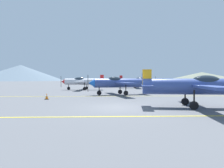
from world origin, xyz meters
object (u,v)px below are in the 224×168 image
object	(u,v)px
airplane_mid	(119,83)
traffic_cone_front	(47,96)
airplane_far	(83,81)
car_sedan	(178,86)
airplane_near	(197,86)
airplane_back	(137,81)

from	to	relation	value
airplane_mid	traffic_cone_front	xyz separation A→B (m)	(-7.17, -5.08, -1.17)
traffic_cone_front	airplane_far	bearing A→B (deg)	83.88
car_sedan	traffic_cone_front	size ratio (longest dim) A/B	7.49
airplane_near	airplane_mid	bearing A→B (deg)	112.30
airplane_far	airplane_back	world-z (taller)	same
airplane_far	airplane_mid	bearing A→B (deg)	-62.69
airplane_far	traffic_cone_front	xyz separation A→B (m)	(-1.68, -15.70, -1.17)
car_sedan	traffic_cone_front	world-z (taller)	car_sedan
airplane_near	car_sedan	world-z (taller)	airplane_near
airplane_mid	airplane_back	world-z (taller)	same
airplane_back	car_sedan	distance (m)	13.51
airplane_back	traffic_cone_front	distance (m)	25.41
airplane_mid	airplane_back	bearing A→B (deg)	73.80
airplane_mid	car_sedan	size ratio (longest dim) A/B	1.95
airplane_near	airplane_back	size ratio (longest dim) A/B	1.00
airplane_near	airplane_back	bearing A→B (deg)	88.87
airplane_mid	airplane_far	size ratio (longest dim) A/B	1.00
airplane_near	airplane_far	world-z (taller)	same
airplane_far	car_sedan	bearing A→B (deg)	-23.93
airplane_near	airplane_back	world-z (taller)	same
airplane_near	airplane_far	size ratio (longest dim) A/B	1.00
traffic_cone_front	car_sedan	bearing A→B (deg)	30.28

